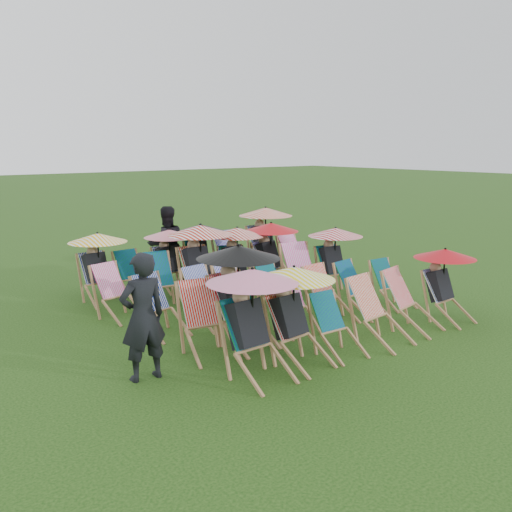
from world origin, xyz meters
TOP-DOWN VIEW (x-y plane):
  - ground at (0.00, 0.00)m, footprint 100.00×100.00m
  - deckchair_0 at (-1.88, -2.12)m, footprint 1.14×1.19m
  - deckchair_1 at (-1.17, -2.11)m, footprint 1.08×1.15m
  - deckchair_2 at (-0.50, -2.22)m, footprint 0.58×0.78m
  - deckchair_3 at (0.31, -2.29)m, footprint 0.72×0.94m
  - deckchair_4 at (1.18, -2.21)m, footprint 0.78×0.96m
  - deckchair_5 at (2.00, -2.25)m, footprint 0.99×1.04m
  - deckchair_6 at (-1.89, -1.11)m, footprint 0.81×1.01m
  - deckchair_7 at (-1.29, -1.07)m, footprint 1.21×1.27m
  - deckchair_8 at (-0.28, -1.11)m, footprint 0.73×0.90m
  - deckchair_9 at (0.50, -1.11)m, footprint 0.66×0.87m
  - deckchair_10 at (1.18, -1.16)m, footprint 0.70×0.89m
  - deckchair_11 at (2.01, -1.18)m, footprint 0.59×0.78m
  - deckchair_12 at (-1.97, 0.05)m, footprint 0.70×0.89m
  - deckchair_13 at (-1.13, -0.03)m, footprint 0.70×0.91m
  - deckchair_14 at (-0.51, 0.03)m, footprint 0.64×0.85m
  - deckchair_15 at (0.31, 0.02)m, footprint 0.57×0.78m
  - deckchair_16 at (1.11, 0.12)m, footprint 0.83×1.04m
  - deckchair_17 at (1.94, 0.14)m, footprint 1.06×1.13m
  - deckchair_18 at (-2.11, 1.21)m, footprint 0.73×0.91m
  - deckchair_19 at (-1.27, 1.24)m, footprint 0.76×0.97m
  - deckchair_20 at (-0.46, 1.22)m, footprint 1.18×1.24m
  - deckchair_21 at (0.44, 1.33)m, footprint 1.07×1.14m
  - deckchair_22 at (1.24, 1.20)m, footprint 1.10×1.19m
  - deckchair_23 at (1.98, 1.17)m, footprint 0.76×0.97m
  - deckchair_24 at (-1.93, 2.36)m, footprint 1.06×1.10m
  - deckchair_25 at (-1.28, 2.26)m, footprint 0.60×0.82m
  - deckchair_26 at (-0.44, 2.37)m, footprint 1.00×1.04m
  - deckchair_27 at (0.34, 2.45)m, footprint 1.03×1.09m
  - deckchair_28 at (1.10, 2.33)m, footprint 0.70×0.94m
  - deckchair_29 at (2.12, 2.48)m, footprint 1.21×1.29m
  - person_left at (-2.97, -1.32)m, footprint 0.60×0.41m
  - person_rear at (-0.23, 2.88)m, footprint 0.90×0.78m

SIDE VIEW (x-z plane):
  - ground at x=0.00m, z-range 0.00..0.00m
  - deckchair_11 at x=2.01m, z-range 0.00..0.81m
  - deckchair_2 at x=-0.50m, z-range 0.00..0.82m
  - deckchair_15 at x=0.31m, z-range 0.00..0.82m
  - deckchair_25 at x=-1.28m, z-range 0.00..0.86m
  - deckchair_8 at x=-0.28m, z-range 0.00..0.88m
  - deckchair_14 at x=-0.51m, z-range 0.00..0.88m
  - deckchair_10 at x=1.18m, z-range 0.00..0.89m
  - deckchair_18 at x=-2.11m, z-range 0.00..0.89m
  - deckchair_12 at x=-1.97m, z-range 0.00..0.89m
  - deckchair_9 at x=0.50m, z-range 0.00..0.90m
  - deckchair_13 at x=-1.13m, z-range 0.00..0.91m
  - deckchair_4 at x=1.18m, z-range 0.00..0.93m
  - deckchair_3 at x=0.31m, z-range 0.00..0.95m
  - deckchair_19 at x=-1.27m, z-range 0.00..0.96m
  - deckchair_23 at x=1.98m, z-range 0.00..0.97m
  - deckchair_6 at x=-1.89m, z-range 0.00..0.98m
  - deckchair_28 at x=1.10m, z-range 0.00..0.99m
  - deckchair_16 at x=1.11m, z-range 0.00..1.02m
  - deckchair_5 at x=2.00m, z-range 0.03..1.21m
  - deckchair_26 at x=-0.44m, z-range 0.03..1.22m
  - deckchair_27 at x=0.34m, z-range 0.03..1.25m
  - deckchair_17 at x=1.94m, z-range 0.03..1.29m
  - deckchair_24 at x=-1.93m, z-range 0.03..1.29m
  - deckchair_21 at x=0.44m, z-range 0.03..1.30m
  - deckchair_1 at x=-1.17m, z-range 0.04..1.32m
  - deckchair_22 at x=1.24m, z-range 0.04..1.34m
  - deckchair_0 at x=-1.88m, z-range 0.04..1.39m
  - deckchair_20 at x=-0.46m, z-range 0.04..1.44m
  - deckchair_7 at x=-1.29m, z-range 0.04..1.47m
  - deckchair_29 at x=2.12m, z-range 0.04..1.48m
  - person_left at x=-2.97m, z-range 0.00..1.59m
  - person_rear at x=-0.23m, z-range 0.00..1.61m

